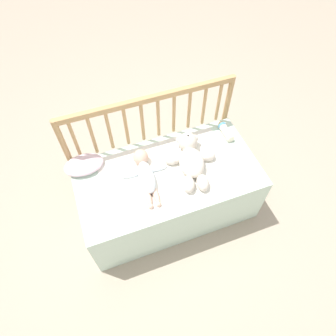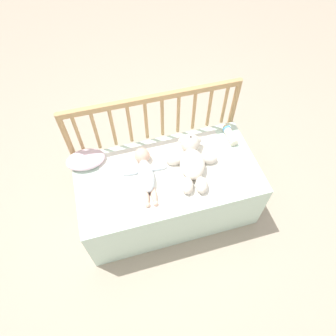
{
  "view_description": "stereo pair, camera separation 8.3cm",
  "coord_description": "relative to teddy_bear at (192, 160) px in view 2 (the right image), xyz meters",
  "views": [
    {
      "loc": [
        -0.36,
        -0.99,
        1.98
      ],
      "look_at": [
        0.0,
        -0.0,
        0.49
      ],
      "focal_mm": 32.0,
      "sensor_mm": 36.0,
      "label": 1
    },
    {
      "loc": [
        -0.28,
        -1.01,
        1.98
      ],
      "look_at": [
        0.0,
        -0.0,
        0.49
      ],
      "focal_mm": 32.0,
      "sensor_mm": 36.0,
      "label": 2
    }
  ],
  "objects": [
    {
      "name": "teddy_bear",
      "position": [
        0.0,
        0.0,
        0.0
      ],
      "size": [
        0.33,
        0.43,
        0.13
      ],
      "color": "silver",
      "rests_on": "crib_mattress"
    },
    {
      "name": "ground_plane",
      "position": [
        -0.16,
        -0.02,
        -0.49
      ],
      "size": [
        12.0,
        12.0,
        0.0
      ],
      "primitive_type": "plane",
      "color": "tan"
    },
    {
      "name": "crib_rail",
      "position": [
        -0.16,
        0.3,
        0.07
      ],
      "size": [
        1.15,
        0.04,
        0.79
      ],
      "color": "tan",
      "rests_on": "ground_plane"
    },
    {
      "name": "blanket",
      "position": [
        -0.16,
        -0.03,
        -0.05
      ],
      "size": [
        0.82,
        0.54,
        0.01
      ],
      "color": "white",
      "rests_on": "crib_mattress"
    },
    {
      "name": "crib_mattress",
      "position": [
        -0.16,
        -0.02,
        -0.27
      ],
      "size": [
        1.15,
        0.6,
        0.43
      ],
      "color": "silver",
      "rests_on": "ground_plane"
    },
    {
      "name": "baby",
      "position": [
        -0.3,
        0.0,
        -0.01
      ],
      "size": [
        0.29,
        0.4,
        0.1
      ],
      "color": "white",
      "rests_on": "crib_mattress"
    },
    {
      "name": "small_pillow",
      "position": [
        -0.64,
        0.2,
        -0.02
      ],
      "size": [
        0.25,
        0.17,
        0.06
      ],
      "color": "silver",
      "rests_on": "crib_mattress"
    },
    {
      "name": "baby_bottle",
      "position": [
        0.32,
        0.16,
        -0.03
      ],
      "size": [
        0.06,
        0.17,
        0.06
      ],
      "color": "#F4E5CC",
      "rests_on": "crib_mattress"
    }
  ]
}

